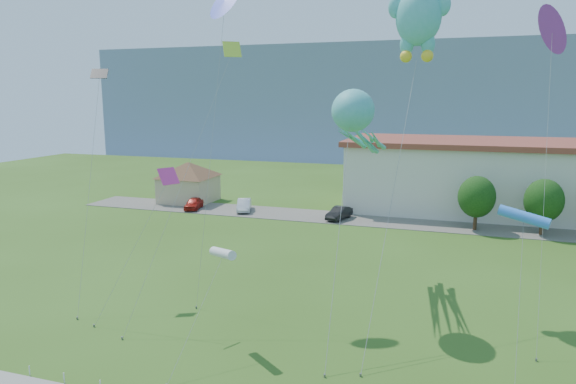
# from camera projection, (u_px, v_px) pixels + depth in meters

# --- Properties ---
(parking_strip) EXTENTS (70.00, 6.00, 0.06)m
(parking_strip) POSITION_uv_depth(u_px,v_px,m) (375.00, 220.00, 54.98)
(parking_strip) COLOR #59544C
(parking_strip) RESTS_ON ground
(hill_ridge) EXTENTS (160.00, 50.00, 25.00)m
(hill_ridge) POSITION_uv_depth(u_px,v_px,m) (426.00, 99.00, 132.24)
(hill_ridge) COLOR slate
(hill_ridge) RESTS_ON ground
(pavilion) EXTENTS (9.20, 9.20, 5.00)m
(pavilion) POSITION_uv_depth(u_px,v_px,m) (188.00, 178.00, 64.51)
(pavilion) COLOR tan
(pavilion) RESTS_ON ground
(tree_near) EXTENTS (3.60, 3.60, 5.47)m
(tree_near) POSITION_uv_depth(u_px,v_px,m) (477.00, 197.00, 50.41)
(tree_near) COLOR #3F2B19
(tree_near) RESTS_ON ground
(tree_mid) EXTENTS (3.60, 3.60, 5.47)m
(tree_mid) POSITION_uv_depth(u_px,v_px,m) (544.00, 201.00, 48.59)
(tree_mid) COLOR #3F2B19
(tree_mid) RESTS_ON ground
(parked_car_red) EXTENTS (2.32, 4.13, 1.33)m
(parked_car_red) POSITION_uv_depth(u_px,v_px,m) (194.00, 203.00, 60.40)
(parked_car_red) COLOR red
(parked_car_red) RESTS_ON parking_strip
(parked_car_silver) EXTENTS (2.72, 4.43, 1.38)m
(parked_car_silver) POSITION_uv_depth(u_px,v_px,m) (244.00, 205.00, 59.34)
(parked_car_silver) COLOR silver
(parked_car_silver) RESTS_ON parking_strip
(parked_car_black) EXTENTS (2.36, 4.26, 1.33)m
(parked_car_black) POSITION_uv_depth(u_px,v_px,m) (339.00, 213.00, 55.31)
(parked_car_black) COLOR black
(parked_car_black) RESTS_ON parking_strip
(octopus_kite) EXTENTS (2.53, 15.91, 13.51)m
(octopus_kite) POSITION_uv_depth(u_px,v_px,m) (357.00, 124.00, 31.82)
(octopus_kite) COLOR #46ADA7
(octopus_kite) RESTS_ON ground
(teddy_bear_kite) EXTENTS (3.84, 13.63, 21.34)m
(teddy_bear_kite) POSITION_uv_depth(u_px,v_px,m) (419.00, 9.00, 32.17)
(teddy_bear_kite) COLOR #46ADA7
(teddy_bear_kite) RESTS_ON ground
(small_kite_black) EXTENTS (3.22, 7.44, 15.04)m
(small_kite_black) POSITION_uv_depth(u_px,v_px,m) (97.00, 102.00, 34.35)
(small_kite_black) COLOR black
(small_kite_black) RESTS_ON ground
(small_kite_yellow) EXTENTS (3.88, 8.97, 16.39)m
(small_kite_yellow) POSITION_uv_depth(u_px,v_px,m) (218.00, 86.00, 31.31)
(small_kite_yellow) COLOR #C4E836
(small_kite_yellow) RESTS_ON ground
(small_kite_pink) EXTENTS (4.29, 3.50, 8.98)m
(small_kite_pink) POSITION_uv_depth(u_px,v_px,m) (161.00, 191.00, 29.51)
(small_kite_pink) COLOR #D42F85
(small_kite_pink) RESTS_ON ground
(small_kite_blue) EXTENTS (1.80, 4.95, 19.68)m
(small_kite_blue) POSITION_uv_depth(u_px,v_px,m) (224.00, 9.00, 32.45)
(small_kite_blue) COLOR blue
(small_kite_blue) RESTS_ON ground
(small_kite_cyan) EXTENTS (0.54, 4.91, 8.11)m
(small_kite_cyan) POSITION_uv_depth(u_px,v_px,m) (524.00, 218.00, 23.25)
(small_kite_cyan) COLOR #317CE0
(small_kite_cyan) RESTS_ON ground
(small_kite_purple) EXTENTS (1.80, 8.38, 17.54)m
(small_kite_purple) POSITION_uv_depth(u_px,v_px,m) (552.00, 37.00, 29.52)
(small_kite_purple) COLOR purple
(small_kite_purple) RESTS_ON ground
(small_kite_white) EXTENTS (0.98, 6.00, 5.44)m
(small_kite_white) POSITION_uv_depth(u_px,v_px,m) (222.00, 254.00, 26.74)
(small_kite_white) COLOR silver
(small_kite_white) RESTS_ON ground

